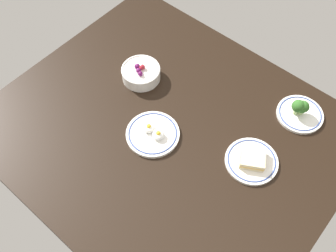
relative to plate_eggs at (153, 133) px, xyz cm
name	(u,v)px	position (x,y,z in cm)	size (l,w,h in cm)	color
dining_table	(168,132)	(2.47, 5.46, -3.01)	(122.54, 104.07, 4.00)	black
plate_eggs	(153,133)	(0.00, 0.00, 0.00)	(19.34, 19.34, 4.37)	white
plate_broccoli	(300,111)	(35.37, 41.72, 1.52)	(17.20, 17.20, 7.99)	white
bowl_berries	(141,73)	(-21.31, 16.99, 1.86)	(15.23, 15.23, 7.05)	white
plate_sandwich	(252,160)	(33.00, 13.90, 0.26)	(18.32, 18.32, 4.26)	white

